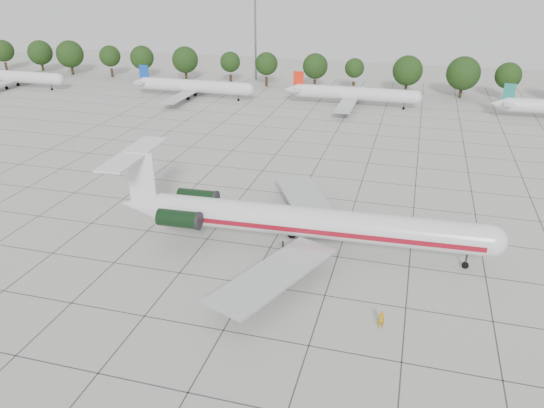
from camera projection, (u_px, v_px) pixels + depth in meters
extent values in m
plane|color=#B4B4AC|center=(270.00, 248.00, 62.58)|extent=(260.00, 260.00, 0.00)
cube|color=#383838|center=(299.00, 198.00, 75.71)|extent=(170.00, 170.00, 0.02)
cylinder|color=silver|center=(315.00, 223.00, 60.34)|extent=(37.94, 5.10, 3.47)
sphere|color=silver|center=(491.00, 241.00, 56.47)|extent=(3.47, 3.47, 3.47)
cone|color=silver|center=(141.00, 205.00, 64.74)|extent=(5.40, 3.69, 3.47)
cube|color=maroon|center=(317.00, 218.00, 62.00)|extent=(36.74, 1.65, 0.58)
cube|color=maroon|center=(313.00, 232.00, 58.89)|extent=(36.74, 1.65, 0.58)
cube|color=#B7BABC|center=(306.00, 199.00, 69.84)|extent=(11.56, 16.21, 0.32)
cube|color=#B7BABC|center=(274.00, 274.00, 53.10)|extent=(10.50, 16.41, 0.32)
cube|color=black|center=(196.00, 200.00, 65.41)|extent=(2.37, 1.46, 0.26)
cylinder|color=black|center=(198.00, 197.00, 66.06)|extent=(5.13, 2.21, 2.00)
cube|color=black|center=(182.00, 216.00, 61.23)|extent=(2.37, 1.46, 0.26)
cylinder|color=black|center=(179.00, 219.00, 60.58)|extent=(5.13, 2.21, 2.00)
cube|color=silver|center=(142.00, 177.00, 63.10)|extent=(3.37, 0.44, 6.30)
cube|color=silver|center=(133.00, 154.00, 62.02)|extent=(3.69, 12.73, 0.23)
cylinder|color=black|center=(466.00, 260.00, 58.02)|extent=(0.22, 0.22, 2.00)
cylinder|color=black|center=(465.00, 265.00, 58.28)|extent=(0.75, 0.33, 0.74)
cylinder|color=black|center=(292.00, 227.00, 64.37)|extent=(0.26, 0.26, 1.89)
cylinder|color=black|center=(292.00, 234.00, 64.72)|extent=(1.08, 0.68, 1.05)
cylinder|color=black|center=(283.00, 249.00, 59.53)|extent=(0.26, 0.26, 1.89)
cylinder|color=black|center=(283.00, 256.00, 59.88)|extent=(1.08, 0.68, 1.05)
imported|color=#C4850B|center=(381.00, 319.00, 48.62)|extent=(0.76, 0.62, 1.80)
cylinder|color=silver|center=(14.00, 76.00, 140.08)|extent=(27.20, 3.00, 3.00)
cube|color=#B7BABC|center=(11.00, 81.00, 140.82)|extent=(3.50, 27.20, 0.25)
cylinder|color=black|center=(18.00, 84.00, 143.33)|extent=(0.80, 0.45, 0.80)
cylinder|color=black|center=(7.00, 88.00, 139.48)|extent=(0.80, 0.45, 0.80)
cylinder|color=silver|center=(195.00, 86.00, 129.42)|extent=(27.20, 3.00, 3.00)
cube|color=#B7BABC|center=(191.00, 91.00, 130.16)|extent=(3.50, 27.20, 0.25)
cube|color=#0E41BA|center=(144.00, 72.00, 131.59)|extent=(2.40, 0.25, 3.60)
cylinder|color=black|center=(195.00, 94.00, 132.68)|extent=(0.80, 0.45, 0.80)
cylinder|color=black|center=(188.00, 98.00, 128.82)|extent=(0.80, 0.45, 0.80)
cylinder|color=silver|center=(355.00, 94.00, 122.10)|extent=(27.20, 3.00, 3.00)
cube|color=#B7BABC|center=(350.00, 98.00, 122.84)|extent=(3.50, 27.20, 0.25)
cube|color=red|center=(298.00, 79.00, 124.27)|extent=(2.40, 0.25, 3.60)
cylinder|color=black|center=(351.00, 102.00, 125.36)|extent=(0.80, 0.45, 0.80)
cylinder|color=black|center=(349.00, 107.00, 121.50)|extent=(0.80, 0.45, 0.80)
cube|color=#1B796C|center=(509.00, 92.00, 111.88)|extent=(2.40, 0.25, 3.60)
cylinder|color=#332114|center=(6.00, 67.00, 162.73)|extent=(0.70, 0.70, 2.50)
sphere|color=black|center=(3.00, 51.00, 160.74)|extent=(6.44, 6.44, 6.44)
cylinder|color=#332114|center=(43.00, 69.00, 159.53)|extent=(0.70, 0.70, 2.50)
sphere|color=black|center=(40.00, 53.00, 157.54)|extent=(7.14, 7.14, 7.14)
cylinder|color=#332114|center=(72.00, 70.00, 157.06)|extent=(0.70, 0.70, 2.50)
sphere|color=black|center=(70.00, 54.00, 155.07)|extent=(7.79, 7.79, 7.79)
cylinder|color=#332114|center=(112.00, 73.00, 153.86)|extent=(0.70, 0.70, 2.50)
sphere|color=black|center=(110.00, 56.00, 151.87)|extent=(5.94, 5.94, 5.94)
cylinder|color=#332114|center=(144.00, 75.00, 151.39)|extent=(0.70, 0.70, 2.50)
sphere|color=black|center=(142.00, 58.00, 149.40)|extent=(6.57, 6.57, 6.57)
cylinder|color=#332114|center=(186.00, 77.00, 148.19)|extent=(0.70, 0.70, 2.50)
sphere|color=black|center=(185.00, 60.00, 146.20)|extent=(7.15, 7.15, 7.15)
cylinder|color=#332114|center=(231.00, 80.00, 144.99)|extent=(0.70, 0.70, 2.50)
sphere|color=black|center=(230.00, 62.00, 143.00)|extent=(5.43, 5.43, 5.43)
cylinder|color=#332114|center=(266.00, 82.00, 142.52)|extent=(0.70, 0.70, 2.50)
sphere|color=black|center=(266.00, 64.00, 140.53)|extent=(5.99, 5.99, 5.99)
cylinder|color=#332114|center=(315.00, 84.00, 139.32)|extent=(0.70, 0.70, 2.50)
sphere|color=black|center=(315.00, 66.00, 137.33)|extent=(6.50, 6.50, 6.50)
cylinder|color=#332114|center=(353.00, 87.00, 136.85)|extent=(0.70, 0.70, 2.50)
sphere|color=black|center=(355.00, 68.00, 134.86)|extent=(4.93, 4.93, 4.93)
cylinder|color=#332114|center=(406.00, 90.00, 133.65)|extent=(0.70, 0.70, 2.50)
sphere|color=black|center=(408.00, 71.00, 131.66)|extent=(7.40, 7.40, 7.40)
cylinder|color=#332114|center=(460.00, 93.00, 130.45)|extent=(0.70, 0.70, 2.50)
sphere|color=black|center=(463.00, 73.00, 128.46)|extent=(8.08, 8.08, 8.08)
cylinder|color=#332114|center=(505.00, 95.00, 127.98)|extent=(0.70, 0.70, 2.50)
sphere|color=black|center=(508.00, 76.00, 125.99)|extent=(6.17, 6.17, 6.17)
cylinder|color=slate|center=(255.00, 34.00, 145.19)|extent=(0.56, 0.56, 25.00)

